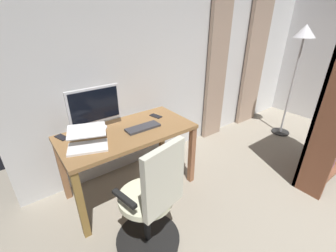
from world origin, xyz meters
TOP-DOWN VIEW (x-y plane):
  - back_room_partition at (0.00, -2.76)m, footprint 4.83×0.10m
  - curtain_left_panel at (-1.31, -2.65)m, footprint 0.49×0.06m
  - curtain_right_panel at (-0.38, -2.65)m, footprint 0.37×0.06m
  - desk at (1.33, -2.27)m, footprint 1.35×0.68m
  - office_chair at (1.54, -1.51)m, footprint 0.56×0.56m
  - computer_monitor at (1.55, -2.49)m, footprint 0.52×0.18m
  - computer_keyboard at (1.18, -2.21)m, footprint 0.36×0.13m
  - laptop at (1.75, -2.21)m, footprint 0.42×0.41m
  - cell_phone_by_monitor at (0.90, -2.39)m, footprint 0.10×0.16m
  - cell_phone_face_up at (1.90, -2.51)m, footprint 0.11×0.16m
  - floor_lamp at (-1.37, -1.97)m, footprint 0.29×0.29m

SIDE VIEW (x-z plane):
  - office_chair at x=1.54m, z-range -0.05..1.02m
  - desk at x=1.33m, z-range 0.28..1.03m
  - cell_phone_by_monitor at x=0.90m, z-range 0.76..0.77m
  - cell_phone_face_up at x=1.90m, z-range 0.76..0.77m
  - computer_keyboard at x=1.18m, z-range 0.76..0.78m
  - laptop at x=1.75m, z-range 0.73..0.88m
  - computer_monitor at x=1.55m, z-range 0.78..1.22m
  - curtain_left_panel at x=-1.31m, z-range 0.00..2.41m
  - curtain_right_panel at x=-0.38m, z-range 0.00..2.41m
  - back_room_partition at x=0.00m, z-range 0.00..2.70m
  - floor_lamp at x=-1.37m, z-range 0.53..2.23m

